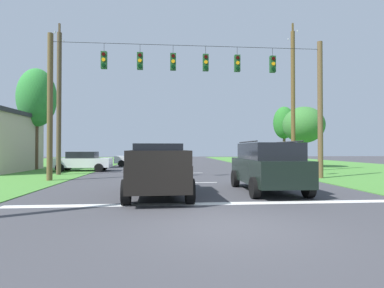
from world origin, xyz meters
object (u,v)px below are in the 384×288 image
distant_car_far_parked (254,158)px  tree_roadside_far_right (284,123)px  tree_roadside_left (37,98)px  pickup_truck (158,169)px  distant_car_oncoming (83,161)px  overhead_signal_span (190,97)px  utility_pole_near_left (59,101)px  suv_black (267,166)px  tree_roadside_right (304,125)px  utility_pole_mid_right (293,100)px  distant_car_crossing_white (138,158)px

distant_car_far_parked → tree_roadside_far_right: 5.88m
tree_roadside_left → pickup_truck: bearing=-54.4°
distant_car_oncoming → overhead_signal_span: bearing=-42.0°
utility_pole_near_left → pickup_truck: bearing=-53.7°
suv_black → utility_pole_near_left: bearing=141.9°
overhead_signal_span → pickup_truck: 6.87m
tree_roadside_right → utility_pole_near_left: bearing=-162.7°
distant_car_oncoming → utility_pole_mid_right: (15.91, -2.27, 4.64)m
utility_pole_near_left → tree_roadside_right: 20.79m
distant_car_oncoming → utility_pole_near_left: (-0.68, -3.27, 4.13)m
pickup_truck → tree_roadside_far_right: 26.54m
suv_black → distant_car_crossing_white: (-6.93, 18.37, -0.27)m
overhead_signal_span → suv_black: (2.77, -5.05, -3.63)m
distant_car_far_parked → utility_pole_near_left: (-16.67, -11.31, 4.13)m
suv_black → tree_roadside_left: 21.04m
distant_car_oncoming → utility_pole_near_left: 5.31m
utility_pole_mid_right → tree_roadside_left: 20.64m
distant_car_oncoming → distant_car_crossing_white: bearing=59.9°
utility_pole_near_left → tree_roadside_far_right: 24.46m
distant_car_crossing_white → distant_car_oncoming: size_ratio=1.02×
distant_car_oncoming → distant_car_far_parked: size_ratio=1.00×
utility_pole_near_left → tree_roadside_far_right: size_ratio=1.54×
overhead_signal_span → tree_roadside_left: tree_roadside_left is taller
distant_car_far_parked → overhead_signal_span: bearing=-118.5°
pickup_truck → distant_car_crossing_white: 19.01m
distant_car_oncoming → tree_roadside_right: size_ratio=0.76×
distant_car_oncoming → tree_roadside_far_right: 22.61m
overhead_signal_span → utility_pole_near_left: bearing=156.1°
distant_car_oncoming → tree_roadside_right: bearing=8.6°
pickup_truck → distant_car_oncoming: size_ratio=1.27×
distant_car_crossing_white → utility_pole_near_left: (-4.33, -9.55, 4.13)m
tree_roadside_right → tree_roadside_far_right: 6.96m
suv_black → utility_pole_near_left: (-11.26, 8.82, 3.86)m
utility_pole_mid_right → tree_roadside_left: (-20.19, 4.26, 0.54)m
distant_car_crossing_white → overhead_signal_span: bearing=-72.6°
distant_car_oncoming → tree_roadside_far_right: (20.03, 9.74, 3.92)m
utility_pole_mid_right → utility_pole_near_left: size_ratio=1.10×
suv_black → distant_car_oncoming: (-10.57, 12.09, -0.27)m
utility_pole_mid_right → suv_black: bearing=-118.5°
tree_roadside_left → suv_black: bearing=-43.5°
pickup_truck → utility_pole_near_left: bearing=126.3°
suv_black → utility_pole_mid_right: size_ratio=0.43×
pickup_truck → suv_black: 4.45m
suv_black → utility_pole_mid_right: (5.34, 9.81, 4.36)m
suv_black → tree_roadside_right: tree_roadside_right is taller
pickup_truck → distant_car_far_parked: (9.83, 20.60, -0.18)m
pickup_truck → overhead_signal_span: bearing=73.3°
distant_car_oncoming → distant_car_far_parked: 17.89m
tree_roadside_left → tree_roadside_far_right: bearing=17.7°
overhead_signal_span → utility_pole_mid_right: bearing=30.5°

